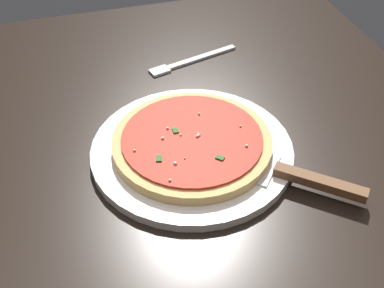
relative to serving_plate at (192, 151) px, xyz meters
The scene contains 5 objects.
restaurant_table 0.13m from the serving_plate, 35.08° to the right, with size 1.11×0.96×0.73m.
serving_plate is the anchor object (origin of this frame).
pizza 0.02m from the serving_plate, 38.07° to the right, with size 0.24×0.24×0.02m.
pizza_server 0.15m from the serving_plate, 49.00° to the left, with size 0.18×0.19×0.01m.
fork 0.26m from the serving_plate, 165.06° to the left, with size 0.07×0.18×0.00m.
Camera 1 is at (0.51, -0.13, 1.25)m, focal length 47.47 mm.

